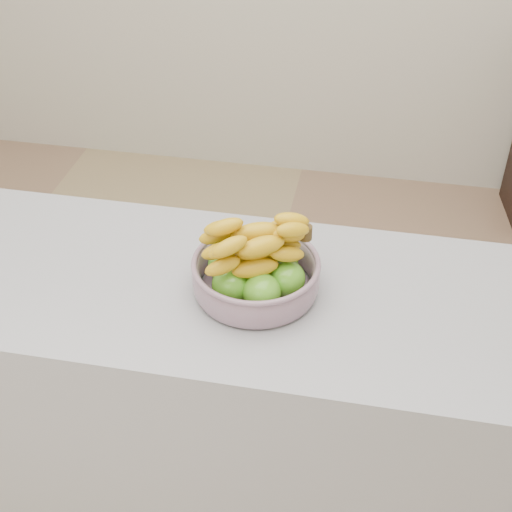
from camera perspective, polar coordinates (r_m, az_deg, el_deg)
The scene contains 3 objects.
ground at distance 2.42m, azimuth -3.31°, elevation -17.37°, with size 4.00×4.00×0.00m, color #9C865F.
counter at distance 2.01m, azimuth -4.40°, elevation -12.04°, with size 2.00×0.60×0.90m, color gray.
fruit_bowl at distance 1.63m, azimuth -0.00°, elevation -1.13°, with size 0.30×0.30×0.19m.
Camera 1 is at (0.40, -1.34, 1.97)m, focal length 50.00 mm.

